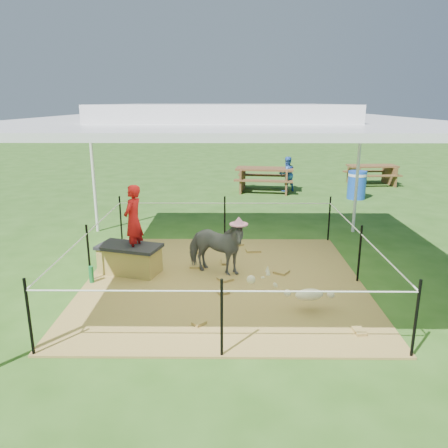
{
  "coord_description": "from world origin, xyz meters",
  "views": [
    {
      "loc": [
        0.07,
        -6.83,
        2.93
      ],
      "look_at": [
        0.0,
        0.6,
        0.85
      ],
      "focal_mm": 35.0,
      "sensor_mm": 36.0,
      "label": 1
    }
  ],
  "objects_px": {
    "trash_barrel": "(357,185)",
    "distant_person": "(287,174)",
    "woman": "(133,214)",
    "foal": "(309,293)",
    "straw_bale": "(130,260)",
    "picnic_table_far": "(371,175)",
    "green_bottle": "(91,274)",
    "picnic_table_near": "(264,180)",
    "pony": "(215,247)"
  },
  "relations": [
    {
      "from": "foal",
      "to": "straw_bale",
      "type": "bearing_deg",
      "value": 142.8
    },
    {
      "from": "foal",
      "to": "picnic_table_far",
      "type": "relative_size",
      "value": 0.58
    },
    {
      "from": "picnic_table_near",
      "to": "picnic_table_far",
      "type": "distance_m",
      "value": 4.21
    },
    {
      "from": "woman",
      "to": "picnic_table_near",
      "type": "height_order",
      "value": "woman"
    },
    {
      "from": "foal",
      "to": "distant_person",
      "type": "xyz_separation_m",
      "value": [
        0.82,
        8.9,
        0.28
      ]
    },
    {
      "from": "distant_person",
      "to": "pony",
      "type": "bearing_deg",
      "value": 49.92
    },
    {
      "from": "foal",
      "to": "picnic_table_far",
      "type": "bearing_deg",
      "value": 57.42
    },
    {
      "from": "woman",
      "to": "distant_person",
      "type": "xyz_separation_m",
      "value": [
        3.6,
        7.46,
        -0.5
      ]
    },
    {
      "from": "pony",
      "to": "picnic_table_near",
      "type": "distance_m",
      "value": 7.66
    },
    {
      "from": "trash_barrel",
      "to": "picnic_table_near",
      "type": "height_order",
      "value": "trash_barrel"
    },
    {
      "from": "trash_barrel",
      "to": "woman",
      "type": "bearing_deg",
      "value": -131.85
    },
    {
      "from": "picnic_table_far",
      "to": "distant_person",
      "type": "bearing_deg",
      "value": -162.98
    },
    {
      "from": "green_bottle",
      "to": "distant_person",
      "type": "xyz_separation_m",
      "value": [
        4.25,
        7.91,
        0.42
      ]
    },
    {
      "from": "woman",
      "to": "foal",
      "type": "distance_m",
      "value": 3.23
    },
    {
      "from": "picnic_table_far",
      "to": "foal",
      "type": "bearing_deg",
      "value": -116.07
    },
    {
      "from": "straw_bale",
      "to": "picnic_table_near",
      "type": "relative_size",
      "value": 0.53
    },
    {
      "from": "picnic_table_far",
      "to": "picnic_table_near",
      "type": "bearing_deg",
      "value": -166.82
    },
    {
      "from": "straw_bale",
      "to": "distant_person",
      "type": "bearing_deg",
      "value": 63.61
    },
    {
      "from": "foal",
      "to": "trash_barrel",
      "type": "bearing_deg",
      "value": 59.05
    },
    {
      "from": "distant_person",
      "to": "foal",
      "type": "bearing_deg",
      "value": 61.01
    },
    {
      "from": "woman",
      "to": "picnic_table_near",
      "type": "distance_m",
      "value": 8.03
    },
    {
      "from": "pony",
      "to": "trash_barrel",
      "type": "xyz_separation_m",
      "value": [
        4.24,
        6.35,
        -0.08
      ]
    },
    {
      "from": "trash_barrel",
      "to": "distant_person",
      "type": "xyz_separation_m",
      "value": [
        -2.04,
        1.16,
        0.16
      ]
    },
    {
      "from": "green_bottle",
      "to": "picnic_table_far",
      "type": "relative_size",
      "value": 0.16
    },
    {
      "from": "foal",
      "to": "distant_person",
      "type": "relative_size",
      "value": 0.85
    },
    {
      "from": "pony",
      "to": "picnic_table_far",
      "type": "height_order",
      "value": "pony"
    },
    {
      "from": "pony",
      "to": "foal",
      "type": "xyz_separation_m",
      "value": [
        1.38,
        -1.39,
        -0.21
      ]
    },
    {
      "from": "trash_barrel",
      "to": "picnic_table_near",
      "type": "relative_size",
      "value": 0.45
    },
    {
      "from": "trash_barrel",
      "to": "foal",
      "type": "bearing_deg",
      "value": -110.27
    },
    {
      "from": "green_bottle",
      "to": "trash_barrel",
      "type": "xyz_separation_m",
      "value": [
        6.29,
        6.75,
        0.26
      ]
    },
    {
      "from": "picnic_table_near",
      "to": "green_bottle",
      "type": "bearing_deg",
      "value": -105.57
    },
    {
      "from": "picnic_table_far",
      "to": "green_bottle",
      "type": "bearing_deg",
      "value": -133.51
    },
    {
      "from": "picnic_table_near",
      "to": "distant_person",
      "type": "xyz_separation_m",
      "value": [
        0.75,
        -0.01,
        0.19
      ]
    },
    {
      "from": "trash_barrel",
      "to": "picnic_table_far",
      "type": "distance_m",
      "value": 2.72
    },
    {
      "from": "straw_bale",
      "to": "foal",
      "type": "bearing_deg",
      "value": -26.53
    },
    {
      "from": "pony",
      "to": "picnic_table_far",
      "type": "xyz_separation_m",
      "value": [
        5.47,
        8.77,
        -0.15
      ]
    },
    {
      "from": "straw_bale",
      "to": "picnic_table_far",
      "type": "relative_size",
      "value": 0.58
    },
    {
      "from": "pony",
      "to": "foal",
      "type": "distance_m",
      "value": 1.97
    },
    {
      "from": "picnic_table_near",
      "to": "woman",
      "type": "bearing_deg",
      "value": -102.61
    },
    {
      "from": "foal",
      "to": "picnic_table_near",
      "type": "xyz_separation_m",
      "value": [
        0.07,
        8.91,
        0.09
      ]
    },
    {
      "from": "straw_bale",
      "to": "green_bottle",
      "type": "distance_m",
      "value": 0.72
    },
    {
      "from": "foal",
      "to": "distant_person",
      "type": "bearing_deg",
      "value": 74.09
    },
    {
      "from": "straw_bale",
      "to": "green_bottle",
      "type": "relative_size",
      "value": 3.6
    },
    {
      "from": "picnic_table_near",
      "to": "picnic_table_far",
      "type": "bearing_deg",
      "value": 25.64
    },
    {
      "from": "picnic_table_far",
      "to": "distant_person",
      "type": "distance_m",
      "value": 3.52
    },
    {
      "from": "woman",
      "to": "pony",
      "type": "bearing_deg",
      "value": 104.84
    },
    {
      "from": "woman",
      "to": "picnic_table_far",
      "type": "relative_size",
      "value": 0.7
    },
    {
      "from": "woman",
      "to": "foal",
      "type": "bearing_deg",
      "value": 79.46
    },
    {
      "from": "straw_bale",
      "to": "foal",
      "type": "height_order",
      "value": "foal"
    },
    {
      "from": "woman",
      "to": "picnic_table_near",
      "type": "bearing_deg",
      "value": 175.9
    }
  ]
}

